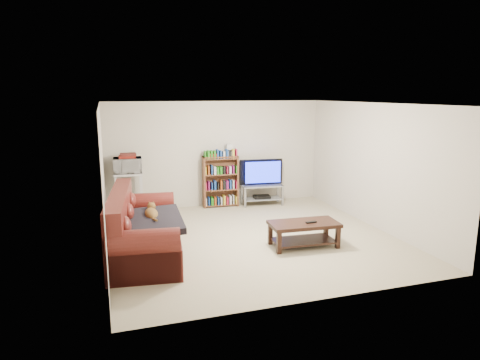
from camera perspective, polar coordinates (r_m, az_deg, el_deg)
name	(u,v)px	position (r m, az deg, el deg)	size (l,w,h in m)	color
floor	(252,238)	(7.83, 1.60, -7.71)	(5.00, 5.00, 0.00)	#C7B994
ceiling	(253,104)	(7.39, 1.70, 10.14)	(5.00, 5.00, 0.00)	white
wall_back	(217,154)	(9.88, -3.14, 3.51)	(5.00, 5.00, 0.00)	beige
wall_front	(320,209)	(5.28, 10.64, -3.84)	(5.00, 5.00, 0.00)	beige
wall_left	(104,182)	(7.11, -17.74, -0.21)	(5.00, 5.00, 0.00)	beige
wall_right	(374,166)	(8.66, 17.48, 1.84)	(5.00, 5.00, 0.00)	beige
sofa	(140,233)	(7.15, -13.22, -6.91)	(1.32, 2.53, 1.04)	maroon
blanket	(151,221)	(6.92, -11.73, -5.41)	(0.94, 1.21, 0.10)	black
cat	(151,214)	(7.11, -11.73, -4.43)	(0.26, 0.66, 0.20)	brown
coffee_table	(304,230)	(7.41, 8.50, -6.55)	(1.20, 0.66, 0.42)	black
remote	(311,222)	(7.36, 9.46, -5.56)	(0.19, 0.05, 0.02)	black
tv_stand	(262,191)	(10.01, 2.93, -1.50)	(0.99, 0.52, 0.48)	#999EA3
television	(262,172)	(9.92, 2.96, 1.02)	(1.02, 0.13, 0.59)	black
dvd_player	(262,197)	(10.04, 2.93, -2.24)	(0.38, 0.27, 0.06)	black
bookshelf	(221,181)	(9.80, -2.61, -0.07)	(0.82, 0.29, 1.17)	brown
shelf_clutter	(224,151)	(9.72, -2.10, 3.86)	(0.60, 0.19, 0.28)	silver
microwave_stand	(129,188)	(9.34, -14.60, -1.09)	(0.60, 0.45, 0.93)	silver
microwave	(128,165)	(9.24, -14.76, 1.90)	(0.58, 0.39, 0.32)	silver
game_boxes	(127,157)	(9.21, -14.82, 3.03)	(0.34, 0.30, 0.05)	maroon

